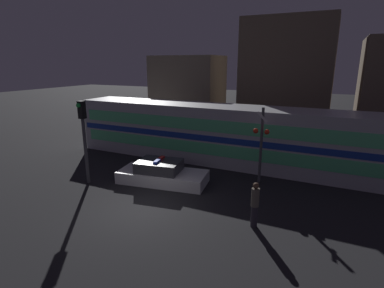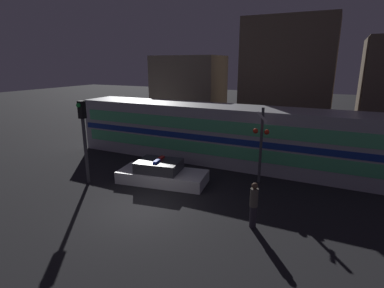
# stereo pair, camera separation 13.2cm
# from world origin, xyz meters

# --- Properties ---
(ground_plane) EXTENTS (120.00, 120.00, 0.00)m
(ground_plane) POSITION_xyz_m (0.00, 0.00, 0.00)
(ground_plane) COLOR black
(train) EXTENTS (19.79, 2.88, 3.67)m
(train) POSITION_xyz_m (0.43, 7.86, 1.83)
(train) COLOR #B7BABF
(train) RESTS_ON ground_plane
(police_car) EXTENTS (4.97, 2.63, 1.33)m
(police_car) POSITION_xyz_m (-0.86, 3.12, 0.49)
(police_car) COLOR silver
(police_car) RESTS_ON ground_plane
(pedestrian) EXTENTS (0.31, 0.31, 1.86)m
(pedestrian) POSITION_xyz_m (4.79, 0.75, 0.96)
(pedestrian) COLOR #2D2833
(pedestrian) RESTS_ON ground_plane
(crossing_signal_near) EXTENTS (0.85, 0.36, 4.08)m
(crossing_signal_near) POSITION_xyz_m (3.89, 5.38, 2.31)
(crossing_signal_near) COLOR #4C4C51
(crossing_signal_near) RESTS_ON ground_plane
(traffic_light_corner) EXTENTS (0.30, 0.46, 4.42)m
(traffic_light_corner) POSITION_xyz_m (-4.44, 1.36, 2.79)
(traffic_light_corner) COLOR #4C4C51
(traffic_light_corner) RESTS_ON ground_plane
(building_left) EXTENTS (6.16, 4.19, 6.91)m
(building_left) POSITION_xyz_m (-5.43, 15.56, 3.46)
(building_left) COLOR #726656
(building_left) RESTS_ON ground_plane
(building_center) EXTENTS (6.98, 4.06, 9.71)m
(building_center) POSITION_xyz_m (3.35, 15.77, 4.86)
(building_center) COLOR brown
(building_center) RESTS_ON ground_plane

